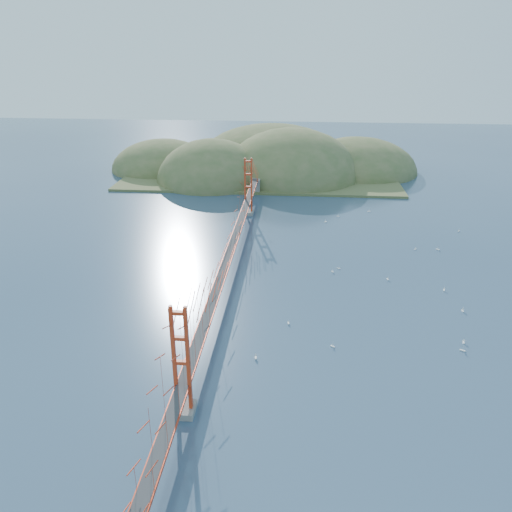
# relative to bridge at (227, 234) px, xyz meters

# --- Properties ---
(ground) EXTENTS (320.00, 320.00, 0.00)m
(ground) POSITION_rel_bridge_xyz_m (0.00, -0.18, -7.01)
(ground) COLOR #324964
(ground) RESTS_ON ground
(bridge) EXTENTS (2.20, 94.40, 12.00)m
(bridge) POSITION_rel_bridge_xyz_m (0.00, 0.00, 0.00)
(bridge) COLOR gray
(bridge) RESTS_ON ground
(far_headlands) EXTENTS (84.00, 58.00, 25.00)m
(far_headlands) POSITION_rel_bridge_xyz_m (2.21, 68.33, -7.01)
(far_headlands) COLOR olive
(far_headlands) RESTS_ON ground
(sailboat_0) EXTENTS (0.47, 0.53, 0.60)m
(sailboat_0) POSITION_rel_bridge_xyz_m (9.46, -12.81, -6.87)
(sailboat_0) COLOR white
(sailboat_0) RESTS_ON ground
(sailboat_16) EXTENTS (0.52, 0.50, 0.58)m
(sailboat_16) POSITION_rel_bridge_xyz_m (16.86, 4.47, -6.87)
(sailboat_16) COLOR white
(sailboat_16) RESTS_ON ground
(sailboat_10) EXTENTS (0.52, 0.61, 0.70)m
(sailboat_10) POSITION_rel_bridge_xyz_m (6.00, -20.65, -6.86)
(sailboat_10) COLOR white
(sailboat_10) RESTS_ON ground
(sailboat_6) EXTENTS (0.62, 0.62, 0.65)m
(sailboat_6) POSITION_rel_bridge_xyz_m (14.76, -17.58, -6.86)
(sailboat_6) COLOR white
(sailboat_6) RESTS_ON ground
(sailboat_9) EXTENTS (0.54, 0.54, 0.56)m
(sailboat_9) POSITION_rel_bridge_xyz_m (40.37, 23.21, -6.87)
(sailboat_9) COLOR white
(sailboat_9) RESTS_ON ground
(sailboat_14) EXTENTS (0.48, 0.58, 0.67)m
(sailboat_14) POSITION_rel_bridge_xyz_m (30.29, -15.36, -6.86)
(sailboat_14) COLOR white
(sailboat_14) RESTS_ON ground
(sailboat_7) EXTENTS (0.58, 0.56, 0.65)m
(sailboat_7) POSITION_rel_bridge_xyz_m (18.33, 30.00, -6.86)
(sailboat_7) COLOR white
(sailboat_7) RESTS_ON ground
(sailboat_4) EXTENTS (0.54, 0.60, 0.68)m
(sailboat_4) POSITION_rel_bridge_xyz_m (31.43, -1.77, -6.86)
(sailboat_4) COLOR white
(sailboat_4) RESTS_ON ground
(sailboat_2) EXTENTS (0.67, 0.67, 0.73)m
(sailboat_2) POSITION_rel_bridge_xyz_m (29.67, -17.13, -6.85)
(sailboat_2) COLOR white
(sailboat_2) RESTS_ON ground
(sailboat_3) EXTENTS (0.63, 0.63, 0.67)m
(sailboat_3) POSITION_rel_bridge_xyz_m (15.64, 26.32, -6.86)
(sailboat_3) COLOR white
(sailboat_3) RESTS_ON ground
(sailboat_1) EXTENTS (0.56, 0.56, 0.61)m
(sailboat_1) POSITION_rel_bridge_xyz_m (15.83, 3.08, -6.87)
(sailboat_1) COLOR white
(sailboat_1) RESTS_ON ground
(sailboat_8) EXTENTS (0.54, 0.54, 0.58)m
(sailboat_8) POSITION_rel_bridge_xyz_m (30.47, 13.54, -6.87)
(sailboat_8) COLOR white
(sailboat_8) RESTS_ON ground
(sailboat_5) EXTENTS (0.50, 0.58, 0.66)m
(sailboat_5) POSITION_rel_bridge_xyz_m (32.35, -7.68, -6.86)
(sailboat_5) COLOR white
(sailboat_5) RESTS_ON ground
(sailboat_12) EXTENTS (0.59, 0.48, 0.69)m
(sailboat_12) POSITION_rel_bridge_xyz_m (24.98, 33.67, -6.86)
(sailboat_12) COLOR white
(sailboat_12) RESTS_ON ground
(sailboat_extra_0) EXTENTS (0.54, 0.58, 0.66)m
(sailboat_extra_0) POSITION_rel_bridge_xyz_m (23.92, 1.12, -6.86)
(sailboat_extra_0) COLOR white
(sailboat_extra_0) RESTS_ON ground
(sailboat_extra_1) EXTENTS (0.71, 0.71, 0.74)m
(sailboat_extra_1) POSITION_rel_bridge_xyz_m (34.25, 13.70, -6.85)
(sailboat_extra_1) COLOR white
(sailboat_extra_1) RESTS_ON ground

